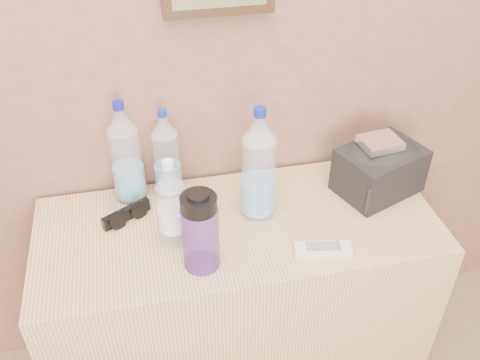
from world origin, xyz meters
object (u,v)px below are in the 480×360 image
Objects in this scene: nalgene_bottle at (200,231)px; ac_remote at (323,249)px; toiletry_bag at (380,168)px; pet_large_c at (167,157)px; pet_small at (172,208)px; pet_large_b at (126,158)px; sunglasses at (126,214)px; foil_packet at (380,143)px; pet_large_d at (259,170)px; dresser at (238,306)px.

ac_remote is (0.33, -0.03, -0.11)m from nalgene_bottle.
toiletry_bag reaches higher than ac_remote.
pet_large_c reaches higher than pet_small.
pet_large_b is at bearing 154.64° from ac_remote.
nalgene_bottle reaches higher than sunglasses.
pet_large_c is 0.54m from ac_remote.
toiletry_bag is (0.76, -0.13, -0.06)m from pet_large_b.
toiletry_bag is at bearing 19.04° from nalgene_bottle.
sunglasses is 0.63× the size of toiletry_bag.
pet_large_d is at bearing -175.76° from foil_packet.
foil_packet is (0.45, 0.07, 0.55)m from dresser.
pet_small is at bearing -92.37° from pet_large_c.
pet_small is 1.73× the size of ac_remote.
nalgene_bottle is at bearing -133.79° from dresser.
toiletry_bag is (0.78, -0.02, 0.06)m from sunglasses.
foil_packet reaches higher than sunglasses.
pet_large_d reaches higher than ac_remote.
pet_large_d is (0.25, -0.16, 0.03)m from pet_large_c.
pet_small reaches higher than dresser.
pet_large_b is at bearing 49.50° from sunglasses.
sunglasses is 0.78m from foil_packet.
foil_packet is at bearing 53.72° from ac_remote.
ac_remote is (0.14, -0.20, -0.15)m from pet_large_d.
pet_large_d is at bearing 14.96° from pet_small.
pet_large_b is at bearing 115.95° from pet_small.
toiletry_bag is (0.59, 0.20, -0.03)m from nalgene_bottle.
dresser is 0.52m from pet_small.
pet_large_c is at bearing 8.63° from sunglasses.
pet_large_b is 0.37m from nalgene_bottle.
ac_remote is (0.50, -0.36, -0.14)m from pet_large_b.
pet_large_d is at bearing -22.96° from pet_large_b.
nalgene_bottle is (0.17, -0.33, -0.03)m from pet_large_b.
pet_small is 0.12m from nalgene_bottle.
pet_small is 1.14× the size of nalgene_bottle.
ac_remote is at bearing -136.47° from foil_packet.
nalgene_bottle is at bearing 178.11° from toiletry_bag.
pet_large_b is 0.77m from toiletry_bag.
pet_large_b is 2.93× the size of foil_packet.
toiletry_bag is (0.26, 0.23, 0.07)m from ac_remote.
foil_packet is (-0.02, -0.00, 0.10)m from toiletry_bag.
toiletry_bag is at bearing 4.24° from pet_large_d.
pet_large_b is at bearing 117.20° from nalgene_bottle.
nalgene_bottle is 0.31m from sunglasses.
pet_large_b is 1.14× the size of pet_large_c.
pet_large_d reaches higher than dresser.
pet_large_b reaches higher than pet_small.
sunglasses is (-0.13, 0.12, -0.10)m from pet_small.
sunglasses is at bearing 164.31° from ac_remote.
dresser is 4.34× the size of pet_small.
pet_large_d is 0.41m from sunglasses.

